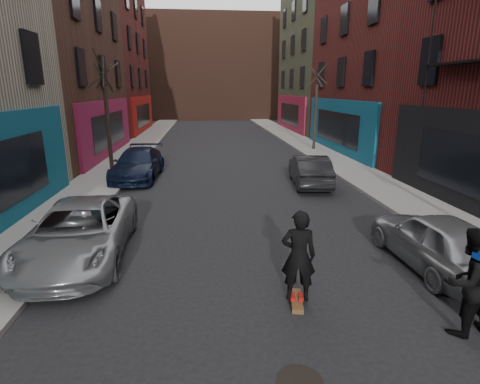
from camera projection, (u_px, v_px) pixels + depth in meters
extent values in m
cube|color=gray|center=(146.00, 140.00, 30.83)|extent=(2.50, 84.00, 0.13)
cube|color=gray|center=(294.00, 139.00, 31.98)|extent=(2.50, 84.00, 0.13)
cube|color=#47281E|center=(212.00, 69.00, 54.52)|extent=(40.00, 10.00, 14.00)
imported|color=gray|center=(80.00, 231.00, 9.39)|extent=(2.55, 5.11, 1.39)
imported|color=black|center=(138.00, 164.00, 17.82)|extent=(2.19, 4.95, 1.41)
imported|color=#919499|center=(437.00, 241.00, 8.83)|extent=(1.72, 4.07, 1.38)
imported|color=black|center=(309.00, 170.00, 16.61)|extent=(1.88, 4.23, 1.35)
cube|color=brown|center=(296.00, 301.00, 7.49)|extent=(0.35, 0.83, 0.10)
imported|color=black|center=(298.00, 256.00, 7.23)|extent=(0.74, 0.55, 1.85)
imported|color=black|center=(468.00, 282.00, 6.37)|extent=(1.06, 0.89, 1.95)
cylinder|color=black|center=(300.00, 382.00, 5.47)|extent=(0.88, 0.88, 0.01)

